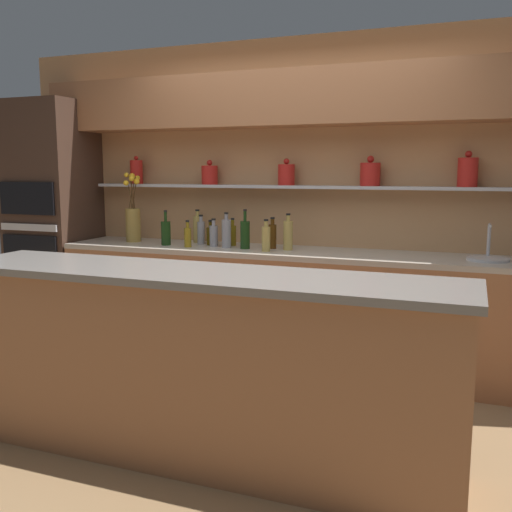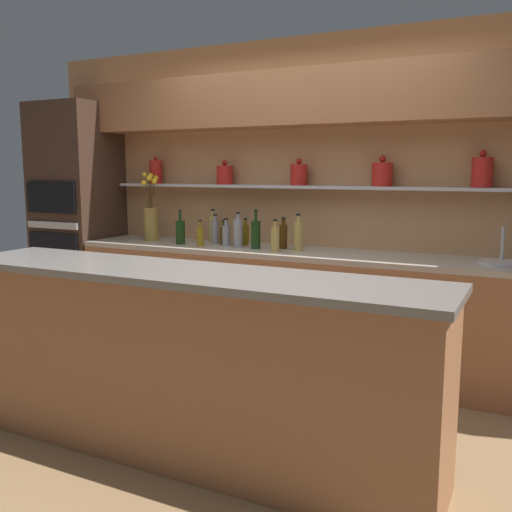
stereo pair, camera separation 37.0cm
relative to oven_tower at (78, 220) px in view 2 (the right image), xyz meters
name	(u,v)px [view 2 (the right image)]	position (x,y,z in m)	size (l,w,h in m)	color
ground_plane	(218,425)	(2.26, -1.24, -1.08)	(12.00, 12.00, 0.00)	olive
back_wall_unit	(312,169)	(2.26, 0.29, 0.47)	(5.20, 0.44, 2.60)	tan
back_counter_unit	(286,307)	(2.16, 0.00, -0.62)	(3.61, 0.62, 0.92)	#99603D
island_counter	(183,362)	(2.26, -1.61, -0.56)	(2.84, 0.61, 1.02)	#99603D
oven_tower	(78,220)	(0.00, 0.00, 0.00)	(0.68, 0.64, 2.15)	#3D281E
flower_vase	(151,219)	(0.83, 0.04, 0.04)	(0.14, 0.17, 0.60)	olive
sink_fixture	(501,260)	(3.72, 0.01, -0.13)	(0.28, 0.28, 0.25)	#B7B7BC
bottle_spirit_0	(238,233)	(1.75, -0.04, -0.04)	(0.07, 0.07, 0.29)	gray
bottle_wine_1	(256,234)	(1.92, -0.04, -0.04)	(0.08, 0.08, 0.31)	#193814
bottle_wine_2	(180,232)	(1.21, -0.07, -0.05)	(0.08, 0.08, 0.29)	#193814
bottle_spirit_3	(226,235)	(1.62, 0.00, -0.06)	(0.07, 0.07, 0.23)	gray
bottle_oil_4	(245,234)	(1.75, 0.10, -0.06)	(0.06, 0.06, 0.23)	brown
bottle_oil_5	(200,236)	(1.44, -0.12, -0.07)	(0.06, 0.06, 0.22)	olive
bottle_spirit_6	(283,236)	(2.12, 0.05, -0.05)	(0.06, 0.06, 0.25)	#4C2D0C
bottle_spirit_7	(297,235)	(2.25, 0.01, -0.03)	(0.07, 0.07, 0.29)	tan
bottle_spirit_8	(215,231)	(1.46, 0.09, -0.05)	(0.06, 0.06, 0.25)	gray
bottle_oil_9	(224,235)	(1.56, 0.06, -0.07)	(0.06, 0.06, 0.21)	#47380A
bottle_spirit_10	(275,238)	(2.12, -0.12, -0.05)	(0.07, 0.07, 0.25)	tan
bottle_spirit_11	(213,228)	(1.38, 0.19, -0.04)	(0.07, 0.07, 0.29)	tan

